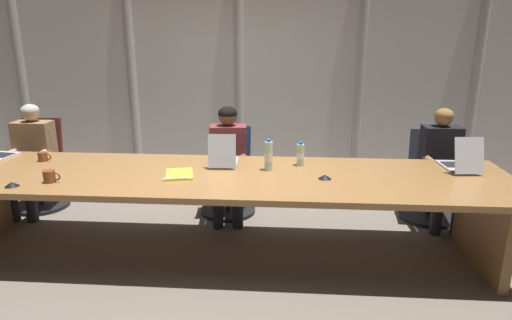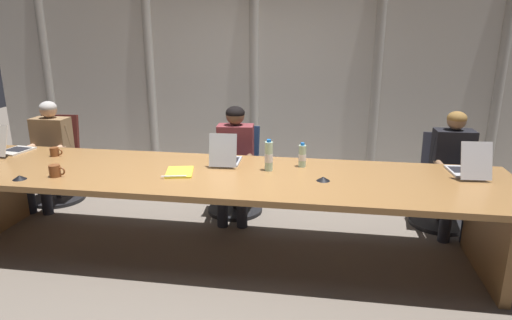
{
  "view_description": "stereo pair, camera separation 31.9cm",
  "coord_description": "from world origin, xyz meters",
  "px_view_note": "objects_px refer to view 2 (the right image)",
  "views": [
    {
      "loc": [
        0.61,
        -3.53,
        1.92
      ],
      "look_at": [
        0.34,
        0.11,
        0.86
      ],
      "focal_mm": 30.94,
      "sensor_mm": 36.0,
      "label": 1
    },
    {
      "loc": [
        0.93,
        -3.49,
        1.92
      ],
      "look_at": [
        0.34,
        0.11,
        0.86
      ],
      "focal_mm": 30.94,
      "sensor_mm": 36.0,
      "label": 2
    }
  ],
  "objects_px": {
    "office_chair_left_end": "(58,169)",
    "person_left_end": "(49,148)",
    "office_chair_left_mid": "(236,180)",
    "person_center": "(454,166)",
    "water_bottle_secondary": "(302,156)",
    "coffee_mug_far": "(55,171)",
    "laptop_left_mid": "(226,158)",
    "conference_mic_left_side": "(323,179)",
    "laptop_left_end": "(10,147)",
    "coffee_mug_near": "(55,152)",
    "water_bottle_primary": "(269,156)",
    "conference_mic_middle": "(19,177)",
    "laptop_center": "(468,168)",
    "spiral_notepad": "(179,172)",
    "person_left_mid": "(235,156)",
    "office_chair_center": "(442,191)"
  },
  "relations": [
    {
      "from": "person_left_end",
      "to": "water_bottle_primary",
      "type": "height_order",
      "value": "person_left_end"
    },
    {
      "from": "person_center",
      "to": "conference_mic_middle",
      "type": "distance_m",
      "value": 3.92
    },
    {
      "from": "laptop_left_mid",
      "to": "conference_mic_left_side",
      "type": "height_order",
      "value": "laptop_left_mid"
    },
    {
      "from": "laptop_left_end",
      "to": "water_bottle_secondary",
      "type": "xyz_separation_m",
      "value": [
        2.89,
        0.01,
        0.04
      ]
    },
    {
      "from": "water_bottle_secondary",
      "to": "coffee_mug_far",
      "type": "height_order",
      "value": "water_bottle_secondary"
    },
    {
      "from": "person_center",
      "to": "conference_mic_left_side",
      "type": "relative_size",
      "value": 10.79
    },
    {
      "from": "office_chair_left_mid",
      "to": "spiral_notepad",
      "type": "bearing_deg",
      "value": -9.47
    },
    {
      "from": "office_chair_left_end",
      "to": "person_center",
      "type": "relative_size",
      "value": 0.83
    },
    {
      "from": "laptop_left_end",
      "to": "person_left_end",
      "type": "relative_size",
      "value": 0.37
    },
    {
      "from": "office_chair_left_end",
      "to": "person_left_end",
      "type": "bearing_deg",
      "value": 6.78
    },
    {
      "from": "coffee_mug_far",
      "to": "conference_mic_middle",
      "type": "xyz_separation_m",
      "value": [
        -0.25,
        -0.11,
        -0.03
      ]
    },
    {
      "from": "office_chair_center",
      "to": "coffee_mug_near",
      "type": "height_order",
      "value": "office_chair_center"
    },
    {
      "from": "office_chair_left_mid",
      "to": "conference_mic_middle",
      "type": "height_order",
      "value": "office_chair_left_mid"
    },
    {
      "from": "office_chair_left_mid",
      "to": "spiral_notepad",
      "type": "distance_m",
      "value": 1.19
    },
    {
      "from": "spiral_notepad",
      "to": "laptop_center",
      "type": "bearing_deg",
      "value": -5.32
    },
    {
      "from": "water_bottle_secondary",
      "to": "conference_mic_middle",
      "type": "relative_size",
      "value": 1.99
    },
    {
      "from": "person_left_end",
      "to": "office_chair_left_end",
      "type": "bearing_deg",
      "value": -168.22
    },
    {
      "from": "laptop_left_end",
      "to": "office_chair_left_mid",
      "type": "height_order",
      "value": "laptop_left_end"
    },
    {
      "from": "person_left_end",
      "to": "person_left_mid",
      "type": "distance_m",
      "value": 2.14
    },
    {
      "from": "water_bottle_secondary",
      "to": "coffee_mug_near",
      "type": "height_order",
      "value": "water_bottle_secondary"
    },
    {
      "from": "person_left_mid",
      "to": "water_bottle_secondary",
      "type": "height_order",
      "value": "person_left_mid"
    },
    {
      "from": "laptop_left_end",
      "to": "coffee_mug_near",
      "type": "xyz_separation_m",
      "value": [
        0.5,
        -0.02,
        -0.02
      ]
    },
    {
      "from": "person_left_mid",
      "to": "laptop_center",
      "type": "bearing_deg",
      "value": 69.31
    },
    {
      "from": "person_left_mid",
      "to": "conference_mic_middle",
      "type": "xyz_separation_m",
      "value": [
        -1.53,
        -1.29,
        0.1
      ]
    },
    {
      "from": "coffee_mug_near",
      "to": "laptop_left_mid",
      "type": "bearing_deg",
      "value": 0.07
    },
    {
      "from": "person_left_end",
      "to": "water_bottle_primary",
      "type": "xyz_separation_m",
      "value": [
        2.59,
        -0.72,
        0.22
      ]
    },
    {
      "from": "laptop_left_mid",
      "to": "conference_mic_middle",
      "type": "xyz_separation_m",
      "value": [
        -1.57,
        -0.7,
        -0.04
      ]
    },
    {
      "from": "office_chair_center",
      "to": "water_bottle_primary",
      "type": "relative_size",
      "value": 3.31
    },
    {
      "from": "person_left_end",
      "to": "conference_mic_middle",
      "type": "height_order",
      "value": "person_left_end"
    },
    {
      "from": "water_bottle_primary",
      "to": "laptop_left_end",
      "type": "bearing_deg",
      "value": 176.72
    },
    {
      "from": "person_left_end",
      "to": "person_left_mid",
      "type": "bearing_deg",
      "value": 89.84
    },
    {
      "from": "person_left_mid",
      "to": "laptop_left_mid",
      "type": "bearing_deg",
      "value": -1.49
    },
    {
      "from": "laptop_left_end",
      "to": "office_chair_left_end",
      "type": "xyz_separation_m",
      "value": [
        -0.01,
        0.73,
        -0.45
      ]
    },
    {
      "from": "office_chair_left_mid",
      "to": "person_center",
      "type": "relative_size",
      "value": 0.78
    },
    {
      "from": "coffee_mug_near",
      "to": "conference_mic_left_side",
      "type": "xyz_separation_m",
      "value": [
        2.58,
        -0.33,
        -0.03
      ]
    },
    {
      "from": "laptop_left_mid",
      "to": "office_chair_left_end",
      "type": "height_order",
      "value": "laptop_left_mid"
    },
    {
      "from": "person_left_end",
      "to": "office_chair_left_mid",
      "type": "bearing_deg",
      "value": 94.03
    },
    {
      "from": "office_chair_left_end",
      "to": "water_bottle_secondary",
      "type": "xyz_separation_m",
      "value": [
        2.9,
        -0.72,
        0.49
      ]
    },
    {
      "from": "person_center",
      "to": "laptop_left_mid",
      "type": "bearing_deg",
      "value": -76.19
    },
    {
      "from": "office_chair_left_mid",
      "to": "water_bottle_primary",
      "type": "xyz_separation_m",
      "value": [
        0.48,
        -0.88,
        0.54
      ]
    },
    {
      "from": "laptop_left_end",
      "to": "coffee_mug_near",
      "type": "height_order",
      "value": "laptop_left_end"
    },
    {
      "from": "conference_mic_left_side",
      "to": "office_chair_left_end",
      "type": "bearing_deg",
      "value": 160.69
    },
    {
      "from": "person_left_end",
      "to": "water_bottle_secondary",
      "type": "xyz_separation_m",
      "value": [
        2.87,
        -0.56,
        0.19
      ]
    },
    {
      "from": "spiral_notepad",
      "to": "conference_mic_middle",
      "type": "bearing_deg",
      "value": -176.89
    },
    {
      "from": "laptop_center",
      "to": "water_bottle_secondary",
      "type": "distance_m",
      "value": 1.39
    },
    {
      "from": "laptop_center",
      "to": "office_chair_center",
      "type": "distance_m",
      "value": 0.88
    },
    {
      "from": "person_left_end",
      "to": "office_chair_center",
      "type": "bearing_deg",
      "value": 91.91
    },
    {
      "from": "water_bottle_primary",
      "to": "conference_mic_middle",
      "type": "height_order",
      "value": "water_bottle_primary"
    },
    {
      "from": "person_left_mid",
      "to": "water_bottle_secondary",
      "type": "distance_m",
      "value": 0.94
    },
    {
      "from": "office_chair_left_end",
      "to": "conference_mic_left_side",
      "type": "height_order",
      "value": "office_chair_left_end"
    }
  ]
}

